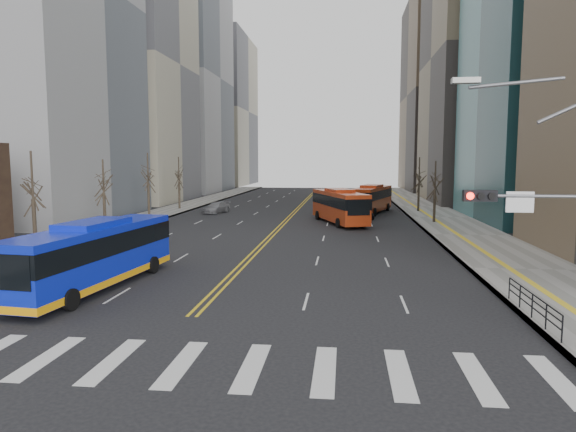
% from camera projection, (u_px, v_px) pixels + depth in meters
% --- Properties ---
extents(ground, '(220.00, 220.00, 0.00)m').
position_uv_depth(ground, '(147.00, 362.00, 17.06)').
color(ground, black).
extents(sidewalk_right, '(7.00, 130.00, 0.15)m').
position_uv_depth(sidewalk_right, '(440.00, 218.00, 59.60)').
color(sidewalk_right, gray).
rests_on(sidewalk_right, ground).
extents(sidewalk_left, '(5.00, 130.00, 0.15)m').
position_uv_depth(sidewalk_left, '(158.00, 214.00, 63.33)').
color(sidewalk_left, gray).
rests_on(sidewalk_left, ground).
extents(crosswalk, '(26.70, 4.00, 0.01)m').
position_uv_depth(crosswalk, '(147.00, 362.00, 17.06)').
color(crosswalk, silver).
rests_on(crosswalk, ground).
extents(centerline, '(0.55, 100.00, 0.01)m').
position_uv_depth(centerline, '(298.00, 209.00, 71.41)').
color(centerline, gold).
rests_on(centerline, ground).
extents(office_towers, '(83.00, 134.00, 58.00)m').
position_uv_depth(office_towers, '(307.00, 52.00, 82.16)').
color(office_towers, gray).
rests_on(office_towers, ground).
extents(signal_mast, '(5.37, 0.37, 9.39)m').
position_uv_depth(signal_mast, '(565.00, 216.00, 17.00)').
color(signal_mast, slate).
rests_on(signal_mast, ground).
extents(pedestrian_railing, '(0.06, 6.06, 1.02)m').
position_uv_depth(pedestrian_railing, '(532.00, 302.00, 21.33)').
color(pedestrian_railing, black).
rests_on(pedestrian_railing, sidewalk_right).
extents(street_trees, '(35.20, 47.20, 7.60)m').
position_uv_depth(street_trees, '(208.00, 179.00, 51.46)').
color(street_trees, black).
rests_on(street_trees, ground).
extents(blue_bus, '(3.86, 12.50, 3.57)m').
position_uv_depth(blue_bus, '(95.00, 253.00, 26.80)').
color(blue_bus, '#0D21CE').
rests_on(blue_bus, ground).
extents(red_bus_near, '(6.35, 11.92, 3.69)m').
position_uv_depth(red_bus_near, '(339.00, 204.00, 54.52)').
color(red_bus_near, '#BB3713').
rests_on(red_bus_near, ground).
extents(red_bus_far, '(5.90, 11.67, 3.61)m').
position_uv_depth(red_bus_far, '(372.00, 197.00, 65.30)').
color(red_bus_far, '#BB3713').
rests_on(red_bus_far, ground).
extents(car_white, '(2.61, 4.33, 1.35)m').
position_uv_depth(car_white, '(144.00, 240.00, 39.10)').
color(car_white, white).
rests_on(car_white, ground).
extents(car_dark_mid, '(2.53, 4.47, 1.44)m').
position_uv_depth(car_dark_mid, '(364.00, 212.00, 59.11)').
color(car_dark_mid, black).
rests_on(car_dark_mid, ground).
extents(car_silver, '(3.12, 5.11, 1.38)m').
position_uv_depth(car_silver, '(216.00, 208.00, 65.39)').
color(car_silver, gray).
rests_on(car_silver, ground).
extents(car_dark_far, '(2.56, 4.14, 1.07)m').
position_uv_depth(car_dark_far, '(359.00, 195.00, 91.55)').
color(car_dark_far, black).
rests_on(car_dark_far, ground).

